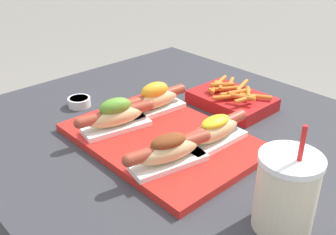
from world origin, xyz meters
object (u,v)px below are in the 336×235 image
at_px(hot_dog_1, 169,151).
at_px(hot_dog_2, 154,99).
at_px(hot_dog_3, 215,131).
at_px(fries_basket, 232,100).
at_px(drink_cup, 286,192).
at_px(hot_dog_0, 116,116).
at_px(serving_tray, 162,139).
at_px(sauce_bowl, 79,102).

relative_size(hot_dog_1, hot_dog_2, 0.99).
xyz_separation_m(hot_dog_3, fries_basket, (-0.12, 0.21, -0.03)).
bearing_deg(drink_cup, hot_dog_0, -177.00).
relative_size(serving_tray, hot_dog_0, 2.15).
bearing_deg(serving_tray, sauce_bowl, -172.95).
distance_m(hot_dog_1, hot_dog_2, 0.25).
height_order(sauce_bowl, drink_cup, drink_cup).
relative_size(sauce_bowl, drink_cup, 0.31).
xyz_separation_m(hot_dog_0, hot_dog_3, (0.20, 0.12, -0.00)).
bearing_deg(hot_dog_0, drink_cup, 3.00).
height_order(hot_dog_0, sauce_bowl, hot_dog_0).
bearing_deg(fries_basket, serving_tray, -87.08).
bearing_deg(sauce_bowl, fries_basket, 47.12).
bearing_deg(serving_tray, hot_dog_0, -148.90).
relative_size(hot_dog_2, hot_dog_3, 1.00).
bearing_deg(hot_dog_1, sauce_bowl, 175.36).
bearing_deg(hot_dog_0, hot_dog_1, -3.38).
relative_size(hot_dog_0, drink_cup, 1.01).
height_order(serving_tray, hot_dog_3, hot_dog_3).
height_order(hot_dog_2, sauce_bowl, hot_dog_2).
bearing_deg(serving_tray, hot_dog_2, 147.56).
relative_size(serving_tray, fries_basket, 2.03).
height_order(hot_dog_3, sauce_bowl, hot_dog_3).
bearing_deg(serving_tray, fries_basket, 92.92).
bearing_deg(serving_tray, hot_dog_3, 30.69).
bearing_deg(hot_dog_0, hot_dog_3, 30.89).
bearing_deg(hot_dog_2, hot_dog_0, -85.53).
distance_m(sauce_bowl, drink_cup, 0.65).
bearing_deg(hot_dog_3, sauce_bowl, -166.18).
xyz_separation_m(hot_dog_1, sauce_bowl, (-0.40, 0.03, -0.04)).
bearing_deg(hot_dog_0, sauce_bowl, 174.17).
xyz_separation_m(serving_tray, sauce_bowl, (-0.30, -0.04, 0.00)).
height_order(hot_dog_2, fries_basket, hot_dog_2).
bearing_deg(serving_tray, drink_cup, -5.81).
distance_m(hot_dog_0, sauce_bowl, 0.21).
height_order(sauce_bowl, fries_basket, fries_basket).
distance_m(hot_dog_2, sauce_bowl, 0.22).
height_order(hot_dog_1, fries_basket, hot_dog_1).
distance_m(serving_tray, hot_dog_1, 0.13).
bearing_deg(hot_dog_2, serving_tray, -32.44).
bearing_deg(hot_dog_1, serving_tray, 144.83).
xyz_separation_m(drink_cup, fries_basket, (-0.36, 0.31, -0.05)).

